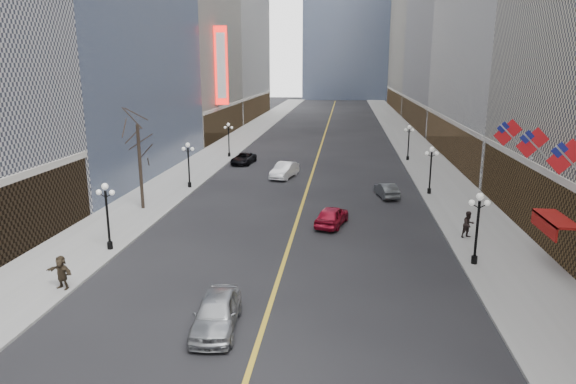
% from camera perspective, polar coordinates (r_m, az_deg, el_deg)
% --- Properties ---
extents(sidewalk_east, '(6.00, 230.00, 0.15)m').
position_cam_1_polar(sidewalk_east, '(72.65, 14.51, 3.94)').
color(sidewalk_east, gray).
rests_on(sidewalk_east, ground).
extents(sidewalk_west, '(6.00, 230.00, 0.15)m').
position_cam_1_polar(sidewalk_west, '(74.03, -7.53, 4.44)').
color(sidewalk_west, gray).
rests_on(sidewalk_west, ground).
extents(lane_line, '(0.25, 200.00, 0.02)m').
position_cam_1_polar(lane_line, '(81.87, 3.77, 5.39)').
color(lane_line, gold).
rests_on(lane_line, ground).
extents(bldg_east_c, '(26.60, 40.60, 48.80)m').
position_cam_1_polar(bldg_east_c, '(110.73, 21.28, 19.29)').
color(bldg_east_c, '#97979A').
rests_on(bldg_east_c, ground).
extents(streetlamp_east_1, '(1.26, 0.44, 4.52)m').
position_cam_1_polar(streetlamp_east_1, '(33.25, 20.34, -3.05)').
color(streetlamp_east_1, black).
rests_on(streetlamp_east_1, sidewalk_east).
extents(streetlamp_east_2, '(1.26, 0.44, 4.52)m').
position_cam_1_polar(streetlamp_east_2, '(50.42, 15.59, 2.88)').
color(streetlamp_east_2, black).
rests_on(streetlamp_east_2, sidewalk_east).
extents(streetlamp_east_3, '(1.26, 0.44, 4.52)m').
position_cam_1_polar(streetlamp_east_3, '(68.01, 13.27, 5.77)').
color(streetlamp_east_3, black).
rests_on(streetlamp_east_3, sidewalk_east).
extents(streetlamp_west_1, '(1.26, 0.44, 4.52)m').
position_cam_1_polar(streetlamp_west_1, '(35.73, -19.48, -1.83)').
color(streetlamp_west_1, black).
rests_on(streetlamp_west_1, sidewalk_west).
extents(streetlamp_west_2, '(1.26, 0.44, 4.52)m').
position_cam_1_polar(streetlamp_west_2, '(52.09, -11.00, 3.48)').
color(streetlamp_west_2, black).
rests_on(streetlamp_west_2, sidewalk_west).
extents(streetlamp_west_3, '(1.26, 0.44, 4.52)m').
position_cam_1_polar(streetlamp_west_3, '(69.26, -6.61, 6.19)').
color(streetlamp_west_3, black).
rests_on(streetlamp_west_3, sidewalk_west).
extents(flag_3, '(2.87, 0.12, 2.87)m').
position_cam_1_polar(flag_3, '(30.62, 28.74, 3.14)').
color(flag_3, '#B2B2B7').
rests_on(flag_3, ground).
extents(flag_4, '(2.87, 0.12, 2.87)m').
position_cam_1_polar(flag_4, '(35.24, 25.75, 4.68)').
color(flag_4, '#B2B2B7').
rests_on(flag_4, ground).
extents(flag_5, '(2.87, 0.12, 2.87)m').
position_cam_1_polar(flag_5, '(39.94, 23.44, 5.85)').
color(flag_5, '#B2B2B7').
rests_on(flag_5, ground).
extents(awning_c, '(1.40, 4.00, 0.93)m').
position_cam_1_polar(awning_c, '(34.52, 27.32, -2.84)').
color(awning_c, maroon).
rests_on(awning_c, ground).
extents(theatre_marquee, '(2.00, 0.55, 12.00)m').
position_cam_1_polar(theatre_marquee, '(83.21, -7.41, 13.73)').
color(theatre_marquee, red).
rests_on(theatre_marquee, ground).
extents(tree_west_far, '(3.60, 3.60, 7.92)m').
position_cam_1_polar(tree_west_far, '(44.72, -16.31, 5.82)').
color(tree_west_far, '#2D231C').
rests_on(tree_west_far, sidewalk_west).
extents(car_nb_near, '(2.39, 5.12, 1.69)m').
position_cam_1_polar(car_nb_near, '(24.89, -7.94, -13.13)').
color(car_nb_near, '#9C9FA3').
rests_on(car_nb_near, ground).
extents(car_nb_mid, '(2.91, 5.34, 1.67)m').
position_cam_1_polar(car_nb_mid, '(56.62, -0.40, 2.43)').
color(car_nb_mid, white).
rests_on(car_nb_mid, ground).
extents(car_nb_far, '(2.81, 5.15, 1.37)m').
position_cam_1_polar(car_nb_far, '(64.90, -4.97, 3.73)').
color(car_nb_far, black).
rests_on(car_nb_far, ground).
extents(car_sb_mid, '(2.88, 4.87, 1.56)m').
position_cam_1_polar(car_sb_mid, '(39.85, 4.90, -2.65)').
color(car_sb_mid, maroon).
rests_on(car_sb_mid, ground).
extents(car_sb_far, '(2.26, 4.29, 1.34)m').
position_cam_1_polar(car_sb_far, '(49.12, 10.90, 0.20)').
color(car_sb_far, '#45494C').
rests_on(car_sb_far, ground).
extents(ped_east_walk, '(1.07, 0.87, 1.93)m').
position_cam_1_polar(ped_east_walk, '(38.64, 19.41, -3.42)').
color(ped_east_walk, black).
rests_on(ped_east_walk, sidewalk_east).
extents(ped_west_far, '(1.83, 1.02, 1.90)m').
position_cam_1_polar(ped_west_far, '(30.97, -23.87, -8.15)').
color(ped_west_far, '#32281B').
rests_on(ped_west_far, sidewalk_west).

